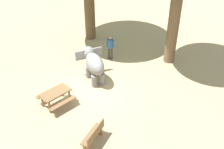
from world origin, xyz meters
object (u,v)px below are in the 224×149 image
elephant (93,63)px  picnic_table_near (56,95)px  person_handler (110,46)px  wooden_bench (94,135)px

elephant → picnic_table_near: bearing=118.7°
person_handler → picnic_table_near: bearing=-12.1°
elephant → wooden_bench: elephant is taller
wooden_bench → person_handler: bearing=20.8°
wooden_bench → picnic_table_near: wooden_bench is taller
elephant → person_handler: bearing=-46.5°
elephant → wooden_bench: 4.85m
wooden_bench → picnic_table_near: (-1.95, -2.62, 0.12)m
person_handler → wooden_bench: (6.92, 1.08, -0.48)m
elephant → wooden_bench: (4.59, 1.46, -0.59)m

